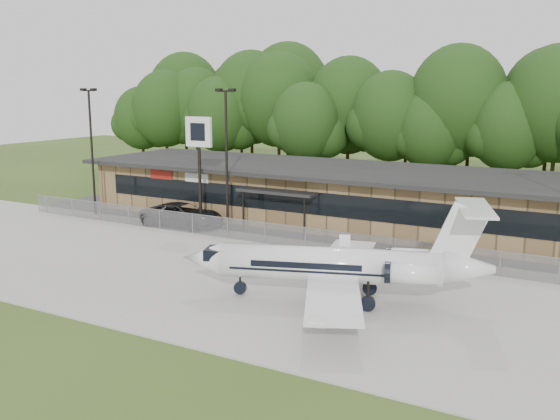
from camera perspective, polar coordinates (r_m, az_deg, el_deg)
The scene contains 11 objects.
ground at distance 29.64m, azimuth -14.75°, elevation -9.62°, with size 160.00×160.00×0.00m, color #32491A.
apron at distance 35.45m, azimuth -5.75°, elevation -5.75°, with size 64.00×18.00×0.08m, color #9E9B93.
parking_lot at distance 45.02m, azimuth 2.64°, elevation -2.05°, with size 50.00×9.00×0.06m, color #383835.
terminal at distance 48.53m, azimuth 5.01°, elevation 1.48°, with size 41.00×11.65×4.30m.
fence at distance 40.98m, azimuth -0.17°, elevation -2.30°, with size 46.00×0.04×1.52m.
treeline at distance 64.80m, azimuth 11.75°, elevation 8.47°, with size 72.00×12.00×15.00m, color black, non-canonical shape.
light_pole_left at distance 52.35m, azimuth -16.86°, elevation 5.95°, with size 1.55×0.30×10.23m.
light_pole_mid at distance 43.97m, azimuth -4.92°, elevation 5.47°, with size 1.55×0.30×10.23m.
business_jet at distance 30.34m, azimuth 5.60°, elevation -5.16°, with size 15.04×13.47×5.12m.
suv at distance 47.32m, azimuth -8.90°, elevation -0.46°, with size 2.93×6.35×1.76m, color #2C2C2E.
pole_sign at distance 45.68m, azimuth -7.43°, elevation 6.03°, with size 2.16×0.29×8.23m.
Camera 1 is at (19.55, -19.72, 10.36)m, focal length 40.00 mm.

